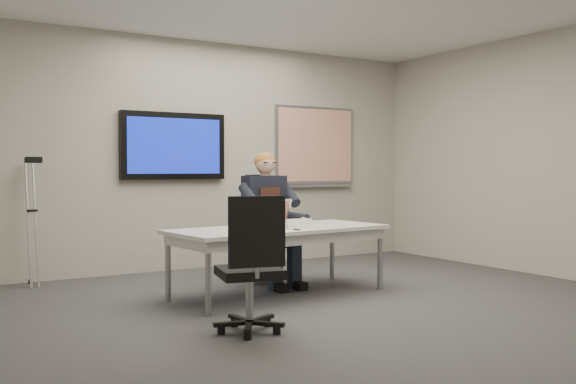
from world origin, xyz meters
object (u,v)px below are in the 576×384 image
conference_table (279,235)px  office_chair_near (251,291)px  office_chair_far (262,254)px  seated_person (273,232)px  laptop (282,218)px

conference_table → office_chair_near: (-0.92, -1.16, -0.26)m
conference_table → office_chair_far: office_chair_far is taller
office_chair_near → conference_table: bearing=-115.2°
seated_person → laptop: (-0.03, -0.24, 0.16)m
laptop → office_chair_near: bearing=-143.4°
office_chair_far → seated_person: 0.36m
office_chair_near → laptop: (1.09, 1.39, 0.40)m
seated_person → office_chair_near: bearing=-119.9°
office_chair_near → laptop: office_chair_near is taller
conference_table → laptop: (0.17, 0.23, 0.14)m
conference_table → office_chair_far: (0.21, 0.72, -0.28)m
seated_person → office_chair_far: bearing=92.0°
conference_table → office_chair_near: 1.50m
seated_person → laptop: 0.29m
conference_table → office_chair_near: bearing=-134.0°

